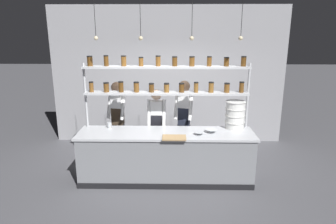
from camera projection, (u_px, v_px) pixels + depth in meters
ground_plane at (166, 179)px, 5.57m from camera, size 40.00×40.00×0.00m
back_wall at (168, 76)px, 7.17m from camera, size 5.54×0.12×3.25m
prep_counter at (166, 156)px, 5.45m from camera, size 3.14×0.76×0.92m
spice_shelf_unit at (166, 82)px, 5.43m from camera, size 3.03×0.28×2.25m
chef_left at (118, 117)px, 6.10m from camera, size 0.40×0.33×1.69m
chef_center at (157, 124)px, 5.89m from camera, size 0.36×0.28×1.58m
chef_right at (184, 117)px, 6.01m from camera, size 0.41×0.34×1.73m
container_stack at (235, 115)px, 5.50m from camera, size 0.37×0.37×0.51m
cutting_board at (174, 138)px, 5.03m from camera, size 0.40×0.26×0.02m
prep_bowl_near_left at (199, 133)px, 5.21m from camera, size 0.17×0.17×0.05m
prep_bowl_center_front at (211, 131)px, 5.32m from camera, size 0.22×0.22×0.06m
serving_cup_front at (109, 125)px, 5.58m from camera, size 0.08×0.08×0.10m
pendant_light_row at (167, 36)px, 4.89m from camera, size 2.44×0.07×0.68m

